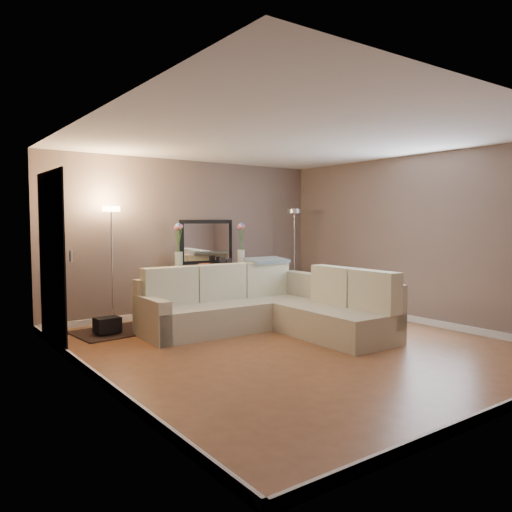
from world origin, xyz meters
TOP-DOWN VIEW (x-y plane):
  - floor at (0.00, 0.00)m, footprint 5.00×5.50m
  - ceiling at (0.00, 0.00)m, footprint 5.00×5.50m
  - wall_back at (0.00, 2.76)m, footprint 5.00×0.02m
  - wall_left at (-2.51, 0.00)m, footprint 0.02×5.50m
  - wall_right at (2.51, 0.00)m, footprint 0.02×5.50m
  - baseboard_back at (0.00, 2.73)m, footprint 5.00×0.03m
  - baseboard_front at (0.00, -2.73)m, footprint 5.00×0.03m
  - baseboard_left at (-2.48, 0.00)m, footprint 0.03×5.50m
  - baseboard_right at (2.48, 0.00)m, footprint 0.03×5.50m
  - doorway at (-2.48, 1.70)m, footprint 0.02×1.20m
  - switch_plate at (-2.48, 0.85)m, footprint 0.02×0.08m
  - sectional_sofa at (0.25, 0.89)m, footprint 2.69×2.63m
  - throw_blanket at (0.74, 1.54)m, footprint 0.68×0.41m
  - console_table at (0.20, 2.51)m, footprint 1.41×0.49m
  - leaning_mirror at (0.30, 2.68)m, footprint 0.98×0.13m
  - table_decor at (0.28, 2.47)m, footprint 0.59×0.15m
  - flower_vase_left at (-0.29, 2.56)m, footprint 0.16×0.14m
  - flower_vase_right at (0.87, 2.45)m, footprint 0.16×0.14m
  - floor_lamp_lit at (-1.45, 2.44)m, footprint 0.28×0.28m
  - floor_lamp_unlit at (1.94, 2.28)m, footprint 0.31×0.31m
  - charcoal_rug at (-1.52, 2.09)m, footprint 1.25×0.98m
  - black_bag at (-1.70, 1.97)m, footprint 0.35×0.26m

SIDE VIEW (x-z plane):
  - floor at x=0.00m, z-range -0.01..0.00m
  - charcoal_rug at x=-1.52m, z-range 0.00..0.02m
  - baseboard_back at x=0.00m, z-range 0.00..0.10m
  - baseboard_front at x=0.00m, z-range 0.00..0.10m
  - baseboard_left at x=-2.48m, z-range 0.00..0.10m
  - baseboard_right at x=2.48m, z-range 0.00..0.10m
  - black_bag at x=-1.70m, z-range 0.03..0.25m
  - sectional_sofa at x=0.25m, z-range -0.12..0.82m
  - console_table at x=0.20m, z-range 0.05..0.90m
  - table_decor at x=0.28m, z-range 0.80..0.93m
  - throw_blanket at x=0.74m, z-range 0.91..1.00m
  - doorway at x=-2.48m, z-range 0.00..2.20m
  - flower_vase_left at x=-0.29m, z-range 0.77..1.50m
  - flower_vase_right at x=0.87m, z-range 0.77..1.50m
  - switch_plate at x=-2.48m, z-range 1.14..1.26m
  - leaning_mirror at x=0.30m, z-range 0.84..1.60m
  - floor_lamp_lit at x=-1.45m, z-range 0.37..2.18m
  - floor_lamp_unlit at x=1.94m, z-range 0.37..2.18m
  - wall_back at x=0.00m, z-range 0.00..2.60m
  - wall_left at x=-2.51m, z-range 0.00..2.60m
  - wall_right at x=2.51m, z-range 0.00..2.60m
  - ceiling at x=0.00m, z-range 2.60..2.61m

